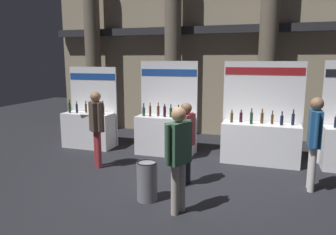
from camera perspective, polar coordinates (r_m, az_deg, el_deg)
name	(u,v)px	position (r m, az deg, el deg)	size (l,w,h in m)	color
ground_plane	(182,187)	(6.43, 2.61, -12.33)	(24.00, 24.00, 0.00)	black
hall_colonnade	(221,41)	(10.39, 9.50, 13.40)	(11.69, 1.08, 6.17)	gray
exhibitor_booth_0	(89,127)	(9.36, -13.96, -1.58)	(1.49, 0.70, 2.27)	white
exhibitor_booth_1	(165,131)	(8.40, -0.48, -2.44)	(1.57, 0.66, 2.44)	white
exhibitor_booth_2	(260,138)	(8.00, 16.25, -3.61)	(1.91, 0.66, 2.44)	white
trash_bin	(147,181)	(5.75, -3.79, -11.30)	(0.37, 0.37, 0.72)	slate
visitor_0	(178,151)	(5.06, 1.89, -6.01)	(0.37, 0.53, 1.76)	#ADA393
visitor_1	(186,137)	(6.24, 3.24, -3.48)	(0.31, 0.54, 1.66)	#23232D
visitor_2	(314,135)	(6.56, 24.80, -2.92)	(0.24, 0.60, 1.80)	silver
visitor_3	(97,123)	(7.44, -12.71, -0.89)	(0.42, 0.41, 1.77)	maroon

